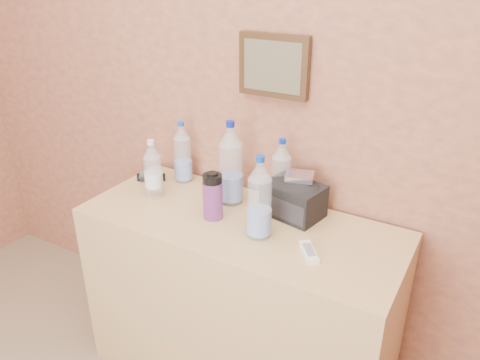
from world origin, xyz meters
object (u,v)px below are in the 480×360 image
Objects in this scene: nalgene_bottle at (213,196)px; pet_large_c at (281,176)px; dresser at (239,301)px; ac_remote at (309,252)px; pet_large_d at (259,202)px; sunglasses at (151,177)px; pet_large_a at (183,155)px; toiletry_bag at (294,198)px; pet_large_b at (231,167)px; pet_small at (153,172)px; foil_packet at (300,176)px.

pet_large_c is at bearing 52.55° from nalgene_bottle.
ac_remote is at bearing -13.28° from dresser.
pet_large_d is 2.46× the size of sunglasses.
sunglasses is at bearing -139.86° from ac_remote.
pet_large_a is 0.59m from toiletry_bag.
pet_large_d reaches higher than dresser.
pet_large_b reaches higher than dresser.
pet_small is 0.64m from foil_packet.
ac_remote is at bearing -20.06° from pet_large_a.
pet_small is at bearing 174.63° from nalgene_bottle.
pet_large_a reaches higher than sunglasses.
foil_packet reaches higher than ac_remote.
dresser is 9.96× the size of ac_remote.
dresser is 6.59× the size of nalgene_bottle.
ac_remote is (0.89, -0.20, -0.01)m from sunglasses.
pet_large_a is at bearing 0.49° from sunglasses.
pet_large_a is 2.64× the size of foil_packet.
ac_remote is (0.34, -0.08, 0.42)m from dresser.
toiletry_bag is 0.09m from foil_packet.
toiletry_bag is at bearing 6.17° from pet_large_b.
pet_small is at bearing -154.53° from toiletry_bag.
pet_large_b is at bearing -13.29° from pet_large_a.
nalgene_bottle is 0.48m from sunglasses.
foil_packet is at bearing 10.32° from pet_large_b.
foil_packet reaches higher than toiletry_bag.
toiletry_bag is (0.17, 0.16, 0.49)m from dresser.
pet_large_b is at bearing -30.13° from sunglasses.
pet_large_a is 2.21× the size of ac_remote.
pet_large_a is 0.89× the size of pet_large_d.
nalgene_bottle is 0.36m from foil_packet.
nalgene_bottle is at bearing -133.92° from ac_remote.
pet_large_d reaches higher than foil_packet.
pet_small is 0.62m from toiletry_bag.
pet_large_c is (0.19, 0.09, -0.03)m from pet_large_b.
pet_large_d reaches higher than pet_large_c.
dresser is at bearing -134.82° from foil_packet.
pet_large_b is 0.29m from toiletry_bag.
toiletry_bag is (-0.17, 0.23, 0.07)m from ac_remote.
toiletry_bag reaches higher than sunglasses.
ac_remote is at bearing -24.39° from pet_large_b.
pet_large_b is 0.30m from pet_large_d.
nalgene_bottle reaches higher than sunglasses.
pet_large_a reaches higher than dresser.
ac_remote is at bearing -6.42° from nalgene_bottle.
nalgene_bottle is at bearing -5.37° from pet_small.
toiletry_bag reaches higher than ac_remote.
pet_small is 1.99× the size of ac_remote.
pet_small reaches higher than ac_remote.
pet_large_b is 0.35m from pet_small.
pet_large_b is 0.17m from nalgene_bottle.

